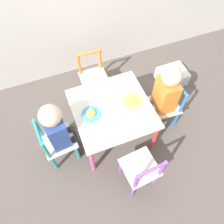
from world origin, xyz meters
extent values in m
plane|color=#5B514C|center=(0.00, 0.00, 0.00)|extent=(6.00, 6.00, 0.00)
cube|color=silver|center=(0.00, 0.00, 0.41)|extent=(0.63, 0.63, 0.02)
cylinder|color=#E5599E|center=(-0.28, -0.28, 0.20)|extent=(0.04, 0.04, 0.40)
cylinder|color=#DB3D38|center=(0.28, -0.28, 0.20)|extent=(0.04, 0.04, 0.40)
cylinder|color=green|center=(-0.28, 0.28, 0.20)|extent=(0.04, 0.04, 0.40)
cylinder|color=yellow|center=(0.28, 0.28, 0.20)|extent=(0.04, 0.04, 0.40)
cube|color=silver|center=(-0.49, -0.04, 0.26)|extent=(0.28, 0.28, 0.02)
cylinder|color=teal|center=(-0.38, -0.14, 0.13)|extent=(0.03, 0.03, 0.25)
cylinder|color=teal|center=(-0.39, 0.07, 0.13)|extent=(0.03, 0.03, 0.25)
cylinder|color=teal|center=(-0.59, -0.16, 0.13)|extent=(0.03, 0.03, 0.25)
cylinder|color=teal|center=(-0.61, 0.05, 0.13)|extent=(0.03, 0.03, 0.25)
cylinder|color=teal|center=(-0.59, -0.16, 0.38)|extent=(0.03, 0.03, 0.26)
cylinder|color=teal|center=(-0.61, 0.05, 0.38)|extent=(0.03, 0.03, 0.26)
cylinder|color=teal|center=(-0.60, -0.05, 0.50)|extent=(0.04, 0.21, 0.02)
cube|color=silver|center=(0.49, -0.04, 0.26)|extent=(0.28, 0.28, 0.02)
cylinder|color=#387AD1|center=(0.39, 0.07, 0.13)|extent=(0.03, 0.03, 0.25)
cylinder|color=#387AD1|center=(0.38, -0.14, 0.13)|extent=(0.03, 0.03, 0.25)
cylinder|color=#387AD1|center=(0.61, 0.05, 0.13)|extent=(0.03, 0.03, 0.25)
cylinder|color=#387AD1|center=(0.59, -0.16, 0.13)|extent=(0.03, 0.03, 0.25)
cylinder|color=#387AD1|center=(0.61, 0.05, 0.38)|extent=(0.03, 0.03, 0.26)
cylinder|color=#387AD1|center=(0.59, -0.16, 0.38)|extent=(0.03, 0.03, 0.26)
cylinder|color=#387AD1|center=(0.60, -0.05, 0.50)|extent=(0.04, 0.21, 0.02)
cube|color=silver|center=(0.04, -0.49, 0.26)|extent=(0.28, 0.28, 0.02)
cylinder|color=#8E51BC|center=(0.14, -0.38, 0.13)|extent=(0.03, 0.03, 0.25)
cylinder|color=#8E51BC|center=(-0.07, -0.39, 0.13)|extent=(0.03, 0.03, 0.25)
cylinder|color=#8E51BC|center=(0.16, -0.59, 0.13)|extent=(0.03, 0.03, 0.25)
cylinder|color=#8E51BC|center=(-0.06, -0.61, 0.13)|extent=(0.03, 0.03, 0.25)
cylinder|color=#8E51BC|center=(0.16, -0.59, 0.38)|extent=(0.03, 0.03, 0.26)
cylinder|color=#8E51BC|center=(-0.06, -0.61, 0.38)|extent=(0.03, 0.03, 0.26)
cylinder|color=#8E51BC|center=(0.05, -0.60, 0.50)|extent=(0.21, 0.04, 0.02)
cube|color=silver|center=(0.00, 0.49, 0.26)|extent=(0.26, 0.26, 0.02)
cylinder|color=orange|center=(-0.11, 0.39, 0.13)|extent=(0.03, 0.03, 0.25)
cylinder|color=orange|center=(0.11, 0.39, 0.13)|extent=(0.03, 0.03, 0.25)
cylinder|color=orange|center=(-0.11, 0.60, 0.13)|extent=(0.03, 0.03, 0.25)
cylinder|color=orange|center=(0.11, 0.60, 0.13)|extent=(0.03, 0.03, 0.25)
cylinder|color=orange|center=(-0.11, 0.60, 0.38)|extent=(0.03, 0.03, 0.26)
cylinder|color=orange|center=(0.11, 0.60, 0.38)|extent=(0.03, 0.03, 0.26)
cylinder|color=orange|center=(0.00, 0.60, 0.50)|extent=(0.21, 0.02, 0.02)
cylinder|color=#38383D|center=(-0.37, -0.08, 0.13)|extent=(0.07, 0.07, 0.27)
cylinder|color=#38383D|center=(-0.38, 0.02, 0.13)|extent=(0.07, 0.07, 0.27)
cube|color=#2D478E|center=(-0.47, -0.04, 0.42)|extent=(0.16, 0.21, 0.30)
sphere|color=beige|center=(-0.47, -0.04, 0.64)|extent=(0.16, 0.16, 0.16)
cylinder|color=#4C608E|center=(0.38, 0.02, 0.13)|extent=(0.07, 0.07, 0.27)
cylinder|color=#4C608E|center=(0.37, -0.08, 0.13)|extent=(0.07, 0.07, 0.27)
cube|color=orange|center=(0.47, -0.04, 0.43)|extent=(0.16, 0.21, 0.32)
sphere|color=#DBB293|center=(0.47, -0.04, 0.66)|extent=(0.16, 0.16, 0.16)
cylinder|color=#4C9EE0|center=(-0.18, 0.00, 0.43)|extent=(0.16, 0.16, 0.01)
cylinder|color=gold|center=(-0.18, 0.00, 0.44)|extent=(0.07, 0.07, 0.02)
cylinder|color=#EADB66|center=(0.18, 0.00, 0.43)|extent=(0.18, 0.18, 0.01)
cylinder|color=gold|center=(0.18, 0.00, 0.44)|extent=(0.08, 0.08, 0.02)
cube|color=silver|center=(0.85, 0.36, 0.08)|extent=(0.30, 0.25, 0.16)
camera|label=1|loc=(-0.36, -0.92, 1.90)|focal=35.00mm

